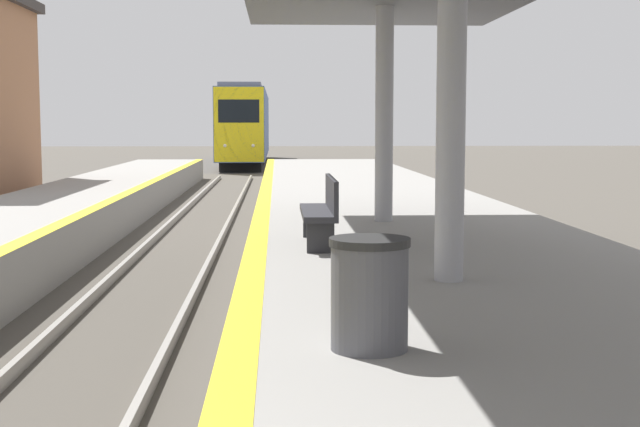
# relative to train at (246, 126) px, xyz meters

# --- Properties ---
(train) EXTENTS (2.61, 22.62, 4.68)m
(train) POSITION_rel_train_xyz_m (0.00, 0.00, 0.00)
(train) COLOR black
(train) RESTS_ON ground
(trash_bin) EXTENTS (0.59, 0.59, 0.82)m
(trash_bin) POSITION_rel_train_xyz_m (2.61, -50.40, -1.07)
(trash_bin) COLOR #4C4C51
(trash_bin) RESTS_ON platform_right
(bench) EXTENTS (0.44, 1.99, 0.92)m
(bench) POSITION_rel_train_xyz_m (2.56, -44.71, -0.99)
(bench) COLOR #28282D
(bench) RESTS_ON platform_right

